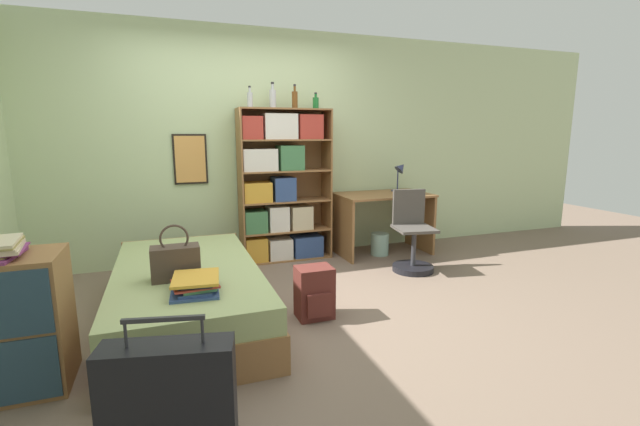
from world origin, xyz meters
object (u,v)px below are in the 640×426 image
(suitcase, at_px, (169,400))
(bottle_green, at_px, (250,99))
(bed, at_px, (188,293))
(bottle_blue, at_px, (316,103))
(dresser, at_px, (2,325))
(bookcase, at_px, (280,188))
(waste_bin, at_px, (380,244))
(handbag, at_px, (176,262))
(backpack, at_px, (314,293))
(bottle_clear, at_px, (295,99))
(bottle_brown, at_px, (273,98))
(desk_lamp, at_px, (400,172))
(desk, at_px, (383,212))
(desk_chair, at_px, (412,244))
(book_stack_on_bed, at_px, (196,284))

(suitcase, distance_m, bottle_green, 3.37)
(bed, height_order, bottle_blue, bottle_blue)
(dresser, relative_size, bookcase, 0.46)
(dresser, xyz_separation_m, bookcase, (2.12, 1.98, 0.44))
(bookcase, relative_size, waste_bin, 6.52)
(handbag, distance_m, bookcase, 2.02)
(dresser, bearing_deg, backpack, 9.62)
(suitcase, relative_size, bottle_clear, 2.57)
(suitcase, relative_size, waste_bin, 2.55)
(bottle_green, height_order, bottle_brown, bottle_brown)
(dresser, bearing_deg, desk_lamp, 28.10)
(suitcase, xyz_separation_m, desk, (2.49, 2.67, 0.23))
(dresser, xyz_separation_m, desk_chair, (3.35, 1.12, -0.11))
(suitcase, xyz_separation_m, bottle_brown, (1.21, 2.88, 1.55))
(suitcase, relative_size, bookcase, 0.39)
(desk, height_order, waste_bin, desk)
(desk_chair, bearing_deg, handbag, -162.45)
(handbag, distance_m, bottle_green, 2.24)
(bookcase, bearing_deg, desk_lamp, -1.01)
(handbag, bearing_deg, bookcase, 53.99)
(suitcase, height_order, bottle_brown, bottle_brown)
(book_stack_on_bed, height_order, dresser, dresser)
(bottle_brown, bearing_deg, bookcase, -46.26)
(bookcase, bearing_deg, bed, -129.26)
(bookcase, xyz_separation_m, desk_chair, (1.22, -0.86, -0.55))
(bookcase, xyz_separation_m, backpack, (-0.15, -1.65, -0.63))
(bottle_clear, distance_m, waste_bin, 1.97)
(desk_lamp, bearing_deg, bottle_brown, 177.23)
(bookcase, xyz_separation_m, bottle_green, (-0.31, 0.02, 0.97))
(bottle_brown, height_order, desk_lamp, bottle_brown)
(desk_lamp, relative_size, backpack, 0.92)
(book_stack_on_bed, bearing_deg, bottle_brown, 62.75)
(bed, xyz_separation_m, bottle_blue, (1.54, 1.36, 1.57))
(desk, xyz_separation_m, backpack, (-1.39, -1.49, -0.30))
(bottle_clear, xyz_separation_m, backpack, (-0.34, -1.65, -1.61))
(book_stack_on_bed, relative_size, suitcase, 0.56)
(bed, xyz_separation_m, bottle_green, (0.80, 1.37, 1.59))
(bed, distance_m, bookcase, 1.85)
(bed, bearing_deg, desk_chair, 11.85)
(bookcase, bearing_deg, bottle_brown, 133.74)
(dresser, xyz_separation_m, waste_bin, (3.29, 1.75, -0.26))
(handbag, xyz_separation_m, bottle_brown, (1.13, 1.67, 1.26))
(backpack, bearing_deg, bottle_blue, 70.32)
(dresser, relative_size, bottle_blue, 4.38)
(backpack, bearing_deg, handbag, 178.48)
(dresser, bearing_deg, bed, 31.90)
(desk_chair, height_order, backpack, desk_chair)
(handbag, distance_m, desk_lamp, 3.18)
(waste_bin, bearing_deg, desk_lamp, 28.66)
(bottle_blue, bearing_deg, bottle_brown, 174.76)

